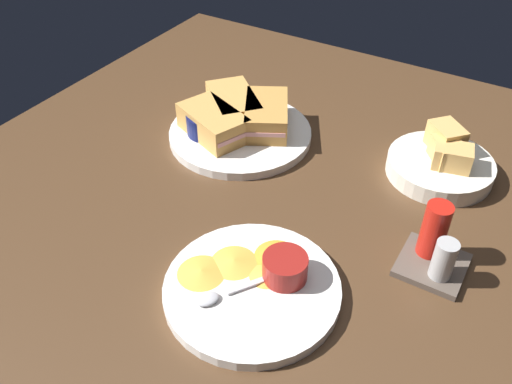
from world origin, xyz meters
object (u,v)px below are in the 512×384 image
(sandwich_half_near, at_px, (266,115))
(spoon_by_gravy_ramekin, at_px, (217,296))
(plate_chips_companion, at_px, (252,289))
(sandwich_half_extra, at_px, (213,123))
(plate_sandwich_main, at_px, (240,134))
(spoon_by_dark_ramekin, at_px, (239,135))
(ramekin_dark_sauce, at_px, (208,122))
(bread_basket_rear, at_px, (442,162))
(condiment_caddy, at_px, (435,248))
(sandwich_half_far, at_px, (234,105))
(ramekin_light_gravy, at_px, (285,267))

(sandwich_half_near, relative_size, spoon_by_gravy_ramekin, 1.67)
(plate_chips_companion, bearing_deg, sandwich_half_extra, -137.68)
(sandwich_half_extra, bearing_deg, sandwich_half_near, 136.47)
(plate_sandwich_main, xyz_separation_m, spoon_by_dark_ramekin, (0.02, 0.01, 0.01))
(ramekin_dark_sauce, relative_size, bread_basket_rear, 0.44)
(sandwich_half_extra, distance_m, ramekin_dark_sauce, 0.01)
(sandwich_half_near, bearing_deg, ramekin_dark_sauce, -48.41)
(spoon_by_dark_ramekin, bearing_deg, plate_sandwich_main, -152.33)
(condiment_caddy, bearing_deg, bread_basket_rear, -166.65)
(sandwich_half_far, distance_m, spoon_by_dark_ramekin, 0.07)
(sandwich_half_extra, height_order, plate_chips_companion, sandwich_half_extra)
(plate_chips_companion, distance_m, condiment_caddy, 0.26)
(plate_chips_companion, xyz_separation_m, condiment_caddy, (-0.17, 0.19, 0.03))
(ramekin_light_gravy, bearing_deg, sandwich_half_near, -146.08)
(sandwich_half_extra, distance_m, condiment_caddy, 0.45)
(sandwich_half_extra, relative_size, bread_basket_rear, 0.84)
(sandwich_half_near, relative_size, bread_basket_rear, 0.85)
(sandwich_half_near, relative_size, sandwich_half_extra, 1.01)
(sandwich_half_far, distance_m, ramekin_light_gravy, 0.41)
(plate_sandwich_main, bearing_deg, bread_basket_rear, 103.06)
(sandwich_half_near, height_order, ramekin_dark_sauce, sandwich_half_near)
(spoon_by_gravy_ramekin, bearing_deg, ramekin_light_gravy, 143.09)
(sandwich_half_near, xyz_separation_m, plate_chips_companion, (0.34, 0.18, -0.03))
(plate_sandwich_main, bearing_deg, ramekin_dark_sauce, -52.53)
(sandwich_half_near, xyz_separation_m, sandwich_half_far, (0.00, -0.07, 0.00))
(plate_sandwich_main, relative_size, bread_basket_rear, 1.49)
(plate_sandwich_main, xyz_separation_m, bread_basket_rear, (-0.08, 0.35, 0.02))
(bread_basket_rear, xyz_separation_m, condiment_caddy, (0.21, 0.05, 0.01))
(plate_sandwich_main, height_order, ramekin_light_gravy, ramekin_light_gravy)
(plate_chips_companion, bearing_deg, sandwich_half_far, -143.99)
(sandwich_half_near, distance_m, spoon_by_dark_ramekin, 0.06)
(sandwich_half_far, bearing_deg, spoon_by_dark_ramekin, 41.09)
(ramekin_dark_sauce, height_order, condiment_caddy, condiment_caddy)
(sandwich_half_near, bearing_deg, sandwich_half_far, -88.53)
(sandwich_half_near, bearing_deg, condiment_caddy, 65.16)
(plate_sandwich_main, height_order, sandwich_half_near, sandwich_half_near)
(ramekin_dark_sauce, xyz_separation_m, spoon_by_gravy_ramekin, (0.31, 0.23, -0.02))
(plate_sandwich_main, height_order, condiment_caddy, condiment_caddy)
(ramekin_light_gravy, bearing_deg, sandwich_half_extra, -130.41)
(plate_sandwich_main, distance_m, sandwich_half_near, 0.06)
(sandwich_half_far, distance_m, plate_chips_companion, 0.42)
(sandwich_half_far, bearing_deg, bread_basket_rear, 96.90)
(spoon_by_dark_ramekin, bearing_deg, plate_chips_companion, 35.00)
(spoon_by_dark_ramekin, xyz_separation_m, spoon_by_gravy_ramekin, (0.33, 0.17, 0.00))
(condiment_caddy, bearing_deg, ramekin_dark_sauce, -102.27)
(spoon_by_gravy_ramekin, bearing_deg, sandwich_half_near, -158.82)
(plate_sandwich_main, height_order, ramekin_dark_sauce, ramekin_dark_sauce)
(sandwich_half_extra, distance_m, ramekin_light_gravy, 0.36)
(bread_basket_rear, distance_m, condiment_caddy, 0.22)
(ramekin_dark_sauce, bearing_deg, spoon_by_gravy_ramekin, 36.47)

